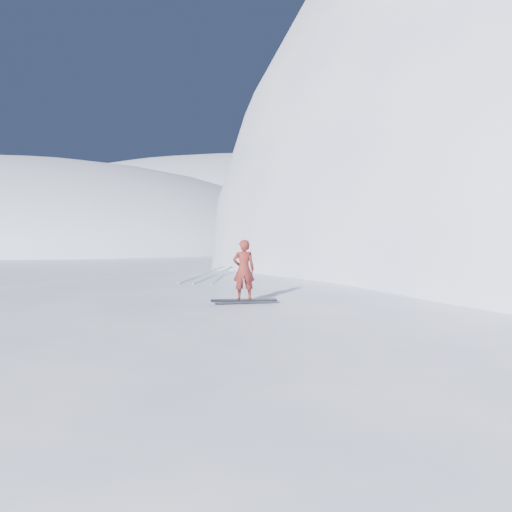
{
  "coord_description": "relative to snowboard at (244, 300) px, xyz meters",
  "views": [
    {
      "loc": [
        7.29,
        -14.31,
        4.67
      ],
      "look_at": [
        2.28,
        0.57,
        3.5
      ],
      "focal_mm": 40.0,
      "sensor_mm": 36.0,
      "label": 1
    }
  ],
  "objects": [
    {
      "name": "far_ridge_c",
      "position": [
        -42.28,
        110.43,
        -2.41
      ],
      "size": [
        140.0,
        90.0,
        36.0
      ],
      "primitive_type": "ellipsoid",
      "color": "white",
      "rests_on": "ground"
    },
    {
      "name": "wind_bumps",
      "position": [
        -2.84,
        2.55,
        -2.41
      ],
      "size": [
        16.0,
        14.4,
        1.0
      ],
      "color": "white",
      "rests_on": "ground"
    },
    {
      "name": "snowboard",
      "position": [
        0.0,
        0.0,
        0.0
      ],
      "size": [
        1.68,
        1.05,
        0.03
      ],
      "primitive_type": "cube",
      "rotation": [
        0.0,
        0.0,
        0.46
      ],
      "color": "black",
      "rests_on": "near_ridge"
    },
    {
      "name": "peak_shoulder",
      "position": [
        7.72,
        20.43,
        -2.41
      ],
      "size": [
        28.0,
        24.0,
        18.0
      ],
      "primitive_type": "ellipsoid",
      "color": "white",
      "rests_on": "ground"
    },
    {
      "name": "board_tracks",
      "position": [
        -3.26,
        5.73,
        0.01
      ],
      "size": [
        1.98,
        5.96,
        0.04
      ],
      "color": "silver",
      "rests_on": "ground"
    },
    {
      "name": "ground",
      "position": [
        -2.28,
        0.43,
        -2.41
      ],
      "size": [
        400.0,
        400.0,
        0.0
      ],
      "primitive_type": "plane",
      "color": "white",
      "rests_on": "ground"
    },
    {
      "name": "snowboarder",
      "position": [
        0.0,
        0.0,
        0.8
      ],
      "size": [
        0.68,
        0.59,
        1.57
      ],
      "primitive_type": "imported",
      "rotation": [
        0.0,
        0.0,
        3.6
      ],
      "color": "maroon",
      "rests_on": "snowboard"
    },
    {
      "name": "near_ridge",
      "position": [
        -1.28,
        3.43,
        -2.41
      ],
      "size": [
        36.0,
        28.0,
        4.8
      ],
      "primitive_type": "ellipsoid",
      "color": "white",
      "rests_on": "ground"
    }
  ]
}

